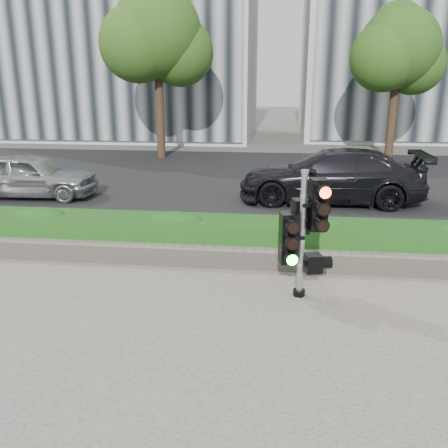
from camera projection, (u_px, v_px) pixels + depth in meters
The scene contains 12 objects.
ground at pixel (221, 317), 6.85m from camera, with size 120.00×120.00×0.00m, color #51514C.
sidewalk at pixel (188, 441), 4.47m from camera, with size 16.00×11.00×0.03m, color #9E9389.
road at pixel (257, 180), 16.35m from camera, with size 60.00×13.00×0.02m, color black.
curb at pixel (240, 243), 9.82m from camera, with size 60.00×0.25×0.12m, color gray.
stone_wall at pixel (234, 258), 8.60m from camera, with size 12.00×0.32×0.34m, color gray.
hedge at pixel (238, 237), 9.16m from camera, with size 12.00×1.00×0.68m, color #388529.
building_left at pixel (117, 5), 27.57m from camera, with size 16.00×9.00×15.00m, color #B7B7B2.
tree_left at pixel (157, 37), 19.74m from camera, with size 4.61×4.03×7.34m.
tree_right at pixel (398, 51), 19.71m from camera, with size 4.10×3.58×6.53m.
traffic_signal at pixel (303, 228), 7.18m from camera, with size 0.73×0.60×2.00m.
car_silver at pixel (31, 175), 13.69m from camera, with size 1.50×3.74×1.27m, color #9DA0A4.
car_dark at pixel (331, 176), 13.13m from camera, with size 2.05×5.05×1.47m, color black.
Camera 1 is at (0.78, -6.12, 3.27)m, focal length 38.00 mm.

